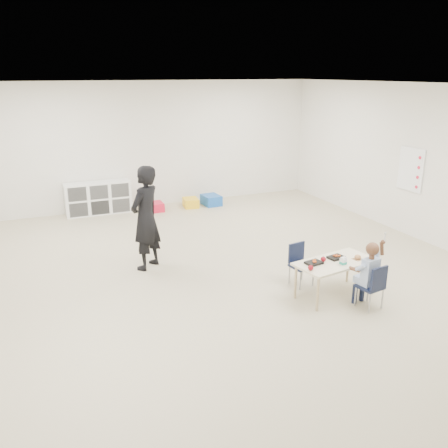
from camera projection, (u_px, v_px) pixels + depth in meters
name	position (u px, v px, depth m)	size (l,w,h in m)	color
room	(227.00, 188.00, 6.71)	(9.00, 9.02, 2.80)	#BEB292
table	(334.00, 278.00, 6.52)	(1.19, 0.73, 0.51)	beige
chair_near	(370.00, 286.00, 6.18)	(0.30, 0.28, 0.62)	black
chair_far	(302.00, 265.00, 6.84)	(0.30, 0.28, 0.62)	black
child	(371.00, 273.00, 6.13)	(0.41, 0.41, 0.97)	#B4CBF4
lunch_tray_near	(336.00, 257.00, 6.54)	(0.22, 0.16, 0.03)	black
lunch_tray_far	(314.00, 263.00, 6.36)	(0.22, 0.16, 0.03)	black
milk_carton	(343.00, 261.00, 6.32)	(0.07, 0.07, 0.10)	white
bread_roll	(358.00, 257.00, 6.50)	(0.09, 0.09, 0.07)	#B47E4A
apple_near	(323.00, 259.00, 6.42)	(0.07, 0.07, 0.07)	maroon
apple_far	(311.00, 268.00, 6.14)	(0.07, 0.07, 0.07)	maroon
cubby_shelf	(98.00, 198.00, 10.33)	(1.40, 0.40, 0.70)	white
rules_poster	(411.00, 169.00, 8.77)	(0.02, 0.60, 0.80)	white
adult	(146.00, 218.00, 7.31)	(0.60, 0.39, 1.64)	black
bin_red	(156.00, 207.00, 10.59)	(0.31, 0.40, 0.19)	red
bin_yellow	(191.00, 203.00, 10.90)	(0.32, 0.41, 0.20)	yellow
bin_blue	(211.00, 200.00, 11.06)	(0.37, 0.47, 0.23)	#1753B2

